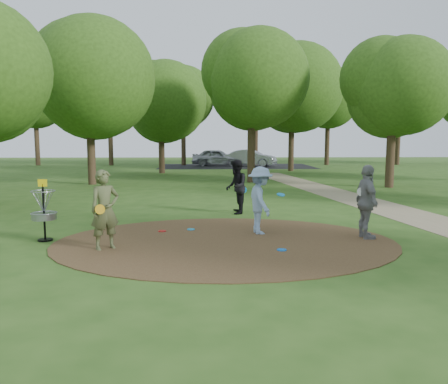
{
  "coord_description": "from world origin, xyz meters",
  "views": [
    {
      "loc": [
        -0.35,
        -10.5,
        2.53
      ],
      "look_at": [
        0.0,
        1.2,
        1.1
      ],
      "focal_mm": 35.0,
      "sensor_mm": 36.0,
      "label": 1
    }
  ],
  "objects": [
    {
      "name": "ground",
      "position": [
        0.0,
        0.0,
        0.0
      ],
      "size": [
        100.0,
        100.0,
        0.0
      ],
      "primitive_type": "plane",
      "color": "#2D5119",
      "rests_on": "ground"
    },
    {
      "name": "dirt_clearing",
      "position": [
        0.0,
        0.0,
        0.01
      ],
      "size": [
        8.4,
        8.4,
        0.02
      ],
      "primitive_type": "cylinder",
      "color": "#47301C",
      "rests_on": "ground"
    },
    {
      "name": "footpath",
      "position": [
        6.5,
        2.0,
        0.01
      ],
      "size": [
        7.55,
        39.89,
        0.01
      ],
      "primitive_type": "cube",
      "rotation": [
        0.0,
        0.0,
        0.14
      ],
      "color": "#8C7A5B",
      "rests_on": "ground"
    },
    {
      "name": "parking_lot",
      "position": [
        2.0,
        30.0,
        0.0
      ],
      "size": [
        14.0,
        8.0,
        0.01
      ],
      "primitive_type": "cube",
      "color": "black",
      "rests_on": "ground"
    },
    {
      "name": "player_observer_with_disc",
      "position": [
        -2.77,
        -0.62,
        0.92
      ],
      "size": [
        0.8,
        0.74,
        1.84
      ],
      "color": "#535B35",
      "rests_on": "ground"
    },
    {
      "name": "player_throwing_with_disc",
      "position": [
        0.96,
        0.93,
        0.9
      ],
      "size": [
        1.13,
        1.26,
        1.8
      ],
      "color": "#8AA7CE",
      "rests_on": "ground"
    },
    {
      "name": "player_walking_with_disc",
      "position": [
        0.5,
        4.14,
        0.92
      ],
      "size": [
        0.75,
        0.94,
        1.84
      ],
      "color": "black",
      "rests_on": "ground"
    },
    {
      "name": "player_waiting_with_disc",
      "position": [
        3.57,
        0.26,
        0.94
      ],
      "size": [
        0.53,
        1.13,
        1.89
      ],
      "color": "gray",
      "rests_on": "ground"
    },
    {
      "name": "disc_ground_cyan",
      "position": [
        -0.91,
        1.43,
        0.03
      ],
      "size": [
        0.22,
        0.22,
        0.02
      ],
      "primitive_type": "cylinder",
      "color": "#1891C6",
      "rests_on": "dirt_clearing"
    },
    {
      "name": "disc_ground_blue",
      "position": [
        1.25,
        -0.89,
        0.03
      ],
      "size": [
        0.22,
        0.22,
        0.02
      ],
      "primitive_type": "cylinder",
      "color": "blue",
      "rests_on": "dirt_clearing"
    },
    {
      "name": "disc_ground_red",
      "position": [
        -1.69,
        1.23,
        0.03
      ],
      "size": [
        0.22,
        0.22,
        0.02
      ],
      "primitive_type": "cylinder",
      "color": "red",
      "rests_on": "dirt_clearing"
    },
    {
      "name": "car_left",
      "position": [
        0.25,
        30.6,
        0.8
      ],
      "size": [
        4.96,
        2.72,
        1.6
      ],
      "primitive_type": "imported",
      "rotation": [
        0.0,
        0.0,
        1.38
      ],
      "color": "#A8A9B0",
      "rests_on": "ground"
    },
    {
      "name": "car_right",
      "position": [
        3.31,
        29.69,
        0.77
      ],
      "size": [
        4.98,
        3.22,
        1.55
      ],
      "primitive_type": "imported",
      "rotation": [
        0.0,
        0.0,
        1.2
      ],
      "color": "#98999F",
      "rests_on": "ground"
    },
    {
      "name": "disc_golf_basket",
      "position": [
        -4.5,
        0.3,
        0.87
      ],
      "size": [
        0.63,
        0.63,
        1.54
      ],
      "color": "black",
      "rests_on": "ground"
    },
    {
      "name": "tree_ring",
      "position": [
        0.98,
        10.74,
        5.29
      ],
      "size": [
        36.9,
        46.21,
        9.75
      ],
      "color": "#332316",
      "rests_on": "ground"
    }
  ]
}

